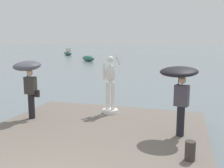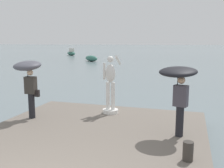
# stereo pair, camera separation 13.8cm
# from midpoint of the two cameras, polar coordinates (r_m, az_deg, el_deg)

# --- Properties ---
(ground_plane) EXTENTS (400.00, 400.00, 0.00)m
(ground_plane) POSITION_cam_midpoint_polar(r_m,az_deg,el_deg) (43.43, 12.61, 5.08)
(ground_plane) COLOR slate
(pier) EXTENTS (6.59, 9.95, 0.40)m
(pier) POSITION_cam_midpoint_polar(r_m,az_deg,el_deg) (6.52, -10.13, -17.06)
(pier) COLOR #70665B
(pier) RESTS_ON ground
(statue_white_figure) EXTENTS (0.59, 0.86, 2.19)m
(statue_white_figure) POSITION_cam_midpoint_polar(r_m,az_deg,el_deg) (9.69, -0.77, -0.71)
(statue_white_figure) COLOR white
(statue_white_figure) RESTS_ON pier
(onlooker_left) EXTENTS (0.95, 0.98, 2.06)m
(onlooker_left) POSITION_cam_midpoint_polar(r_m,az_deg,el_deg) (9.43, -18.39, 2.19)
(onlooker_left) COLOR black
(onlooker_left) RESTS_ON pier
(onlooker_right) EXTENTS (1.33, 1.34, 2.02)m
(onlooker_right) POSITION_cam_midpoint_polar(r_m,az_deg,el_deg) (7.50, 14.16, 0.68)
(onlooker_right) COLOR black
(onlooker_right) RESTS_ON pier
(mooring_bollard) EXTENTS (0.24, 0.24, 0.45)m
(mooring_bollard) POSITION_cam_midpoint_polar(r_m,az_deg,el_deg) (6.32, 16.23, -13.94)
(mooring_bollard) COLOR #38332D
(mooring_bollard) RESTS_ON pier
(boat_near) EXTENTS (3.23, 2.89, 0.89)m
(boat_near) POSITION_cam_midpoint_polar(r_m,az_deg,el_deg) (40.99, -5.34, 5.64)
(boat_near) COLOR #336B5B
(boat_near) RESTS_ON ground
(boat_mid) EXTENTS (3.45, 3.25, 1.63)m
(boat_mid) POSITION_cam_midpoint_polar(r_m,az_deg,el_deg) (58.67, -9.76, 6.78)
(boat_mid) COLOR #336B5B
(boat_mid) RESTS_ON ground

